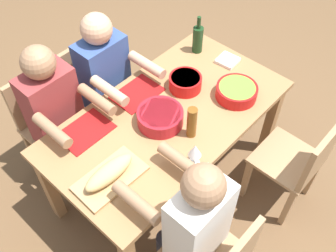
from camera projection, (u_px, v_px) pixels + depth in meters
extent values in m
plane|color=brown|center=(168.00, 178.00, 3.03)|extent=(8.00, 8.00, 0.00)
cube|color=#9E7044|center=(168.00, 117.00, 2.48)|extent=(1.62, 0.88, 0.04)
cube|color=#9E7044|center=(271.00, 120.00, 2.96)|extent=(0.07, 0.07, 0.70)
cube|color=#9E7044|center=(50.00, 187.00, 2.57)|extent=(0.07, 0.07, 0.70)
cube|color=#9E7044|center=(194.00, 75.00, 3.29)|extent=(0.07, 0.07, 0.70)
cube|color=#A87F56|center=(287.00, 159.00, 2.61)|extent=(0.40, 0.40, 0.03)
cube|color=#A87F56|center=(321.00, 155.00, 2.37)|extent=(0.38, 0.04, 0.40)
cube|color=#A87F56|center=(246.00, 179.00, 2.78)|extent=(0.04, 0.04, 0.42)
cube|color=#A87F56|center=(272.00, 151.00, 2.94)|extent=(0.04, 0.04, 0.42)
cube|color=#A87F56|center=(288.00, 207.00, 2.63)|extent=(0.04, 0.04, 0.42)
cube|color=#A87F56|center=(312.00, 176.00, 2.79)|extent=(0.04, 0.04, 0.42)
cube|color=#A87F56|center=(57.00, 129.00, 2.78)|extent=(0.40, 0.40, 0.03)
cube|color=#A87F56|center=(34.00, 96.00, 2.70)|extent=(0.38, 0.04, 0.40)
cube|color=#A87F56|center=(95.00, 147.00, 2.96)|extent=(0.04, 0.04, 0.42)
cube|color=#A87F56|center=(59.00, 175.00, 2.80)|extent=(0.04, 0.04, 0.42)
cube|color=#A87F56|center=(67.00, 125.00, 3.11)|extent=(0.04, 0.04, 0.42)
cube|color=#A87F56|center=(31.00, 150.00, 2.95)|extent=(0.04, 0.04, 0.42)
cylinder|color=#2D2D38|center=(90.00, 157.00, 2.89)|extent=(0.11, 0.11, 0.45)
cylinder|color=#2D2D38|center=(73.00, 170.00, 2.81)|extent=(0.11, 0.11, 0.45)
cube|color=maroon|center=(53.00, 106.00, 2.54)|extent=(0.34, 0.20, 0.55)
cylinder|color=#9E7251|center=(97.00, 99.00, 2.41)|extent=(0.07, 0.30, 0.07)
cylinder|color=#9E7251|center=(52.00, 130.00, 2.25)|extent=(0.07, 0.30, 0.07)
sphere|color=#9E7251|center=(38.00, 62.00, 2.26)|extent=(0.21, 0.21, 0.21)
cube|color=#A87F56|center=(197.00, 232.00, 2.52)|extent=(0.04, 0.04, 0.42)
cylinder|color=#2D2D38|center=(183.00, 236.00, 2.48)|extent=(0.11, 0.11, 0.45)
cube|color=white|center=(198.00, 224.00, 2.00)|extent=(0.34, 0.20, 0.55)
cylinder|color=#9E7251|center=(137.00, 202.00, 1.94)|extent=(0.07, 0.30, 0.07)
cylinder|color=#9E7251|center=(181.00, 161.00, 2.10)|extent=(0.07, 0.30, 0.07)
sphere|color=#9E7251|center=(203.00, 186.00, 1.72)|extent=(0.21, 0.21, 0.21)
cube|color=#A87F56|center=(103.00, 97.00, 3.00)|extent=(0.40, 0.40, 0.03)
cube|color=#A87F56|center=(84.00, 65.00, 2.92)|extent=(0.38, 0.04, 0.40)
cube|color=#A87F56|center=(136.00, 115.00, 3.18)|extent=(0.04, 0.04, 0.42)
cube|color=#A87F56|center=(105.00, 139.00, 3.01)|extent=(0.04, 0.04, 0.42)
cube|color=#A87F56|center=(108.00, 96.00, 3.32)|extent=(0.04, 0.04, 0.42)
cube|color=#A87F56|center=(77.00, 117.00, 3.16)|extent=(0.04, 0.04, 0.42)
cylinder|color=#2D2D38|center=(132.00, 124.00, 3.10)|extent=(0.11, 0.11, 0.45)
cylinder|color=#2D2D38|center=(118.00, 135.00, 3.02)|extent=(0.11, 0.11, 0.45)
cube|color=#334C8C|center=(104.00, 72.00, 2.75)|extent=(0.34, 0.20, 0.55)
cylinder|color=tan|center=(147.00, 65.00, 2.62)|extent=(0.07, 0.30, 0.07)
cylinder|color=tan|center=(109.00, 91.00, 2.46)|extent=(0.07, 0.30, 0.07)
sphere|color=tan|center=(96.00, 29.00, 2.47)|extent=(0.21, 0.21, 0.21)
cylinder|color=red|center=(185.00, 82.00, 2.59)|extent=(0.22, 0.22, 0.09)
cylinder|color=orange|center=(185.00, 79.00, 2.57)|extent=(0.19, 0.19, 0.03)
cylinder|color=#B21923|center=(160.00, 117.00, 2.39)|extent=(0.29, 0.29, 0.09)
cylinder|color=beige|center=(160.00, 114.00, 2.37)|extent=(0.25, 0.25, 0.03)
cylinder|color=red|center=(236.00, 92.00, 2.54)|extent=(0.27, 0.27, 0.09)
cylinder|color=#669E33|center=(237.00, 89.00, 2.52)|extent=(0.24, 0.24, 0.03)
cube|color=tan|center=(110.00, 178.00, 2.15)|extent=(0.40, 0.23, 0.02)
ellipsoid|color=tan|center=(109.00, 172.00, 2.11)|extent=(0.32, 0.12, 0.09)
cylinder|color=#193819|center=(198.00, 40.00, 2.81)|extent=(0.08, 0.08, 0.20)
cylinder|color=#193819|center=(199.00, 23.00, 2.70)|extent=(0.03, 0.03, 0.09)
cylinder|color=brown|center=(192.00, 122.00, 2.28)|extent=(0.06, 0.06, 0.22)
cylinder|color=silver|center=(194.00, 163.00, 2.22)|extent=(0.07, 0.07, 0.01)
cylinder|color=silver|center=(194.00, 159.00, 2.19)|extent=(0.01, 0.01, 0.07)
cone|color=silver|center=(195.00, 150.00, 2.13)|extent=(0.08, 0.08, 0.08)
cube|color=maroon|center=(86.00, 131.00, 2.38)|extent=(0.32, 0.23, 0.01)
cube|color=maroon|center=(137.00, 93.00, 2.59)|extent=(0.32, 0.23, 0.01)
cube|color=white|center=(228.00, 60.00, 2.80)|extent=(0.15, 0.15, 0.02)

